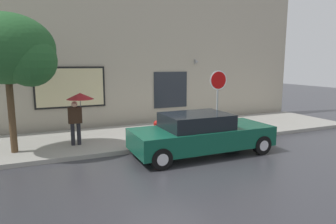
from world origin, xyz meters
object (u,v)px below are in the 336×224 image
at_px(parked_car, 201,134).
at_px(stop_sign, 218,90).
at_px(fire_hydrant, 157,131).
at_px(street_tree, 11,51).
at_px(pedestrian_with_umbrella, 78,104).

relative_size(parked_car, stop_sign, 1.82).
relative_size(fire_hydrant, street_tree, 0.17).
height_order(fire_hydrant, stop_sign, stop_sign).
height_order(parked_car, stop_sign, stop_sign).
distance_m(fire_hydrant, stop_sign, 2.86).
bearing_deg(street_tree, stop_sign, -5.99).
bearing_deg(street_tree, fire_hydrant, -4.62).
bearing_deg(stop_sign, fire_hydrant, 171.40).
bearing_deg(pedestrian_with_umbrella, stop_sign, -10.16).
xyz_separation_m(pedestrian_with_umbrella, stop_sign, (5.15, -0.92, 0.38)).
xyz_separation_m(street_tree, stop_sign, (7.11, -0.75, -1.40)).
bearing_deg(stop_sign, pedestrian_with_umbrella, 169.84).
distance_m(street_tree, stop_sign, 7.28).
relative_size(fire_hydrant, pedestrian_with_umbrella, 0.41).
bearing_deg(street_tree, parked_car, -20.74).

